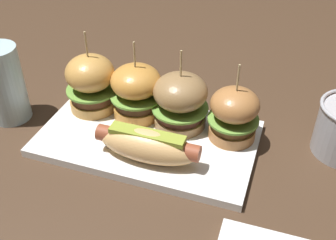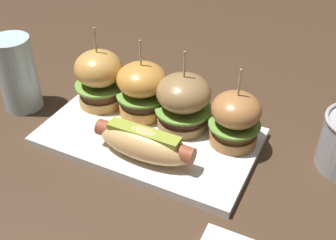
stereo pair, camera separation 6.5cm
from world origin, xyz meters
name	(u,v)px [view 1 (the left image)]	position (x,y,z in m)	size (l,w,h in m)	color
ground_plane	(148,142)	(0.00, 0.00, 0.00)	(3.00, 3.00, 0.00)	#422D1E
platter_main	(148,138)	(0.00, 0.00, 0.01)	(0.36, 0.20, 0.01)	white
hot_dog	(148,144)	(0.02, -0.05, 0.04)	(0.16, 0.06, 0.05)	#E0AC69
slider_far_left	(91,82)	(-0.12, 0.04, 0.07)	(0.09, 0.09, 0.15)	#CB9146
slider_center_left	(136,91)	(-0.04, 0.05, 0.06)	(0.09, 0.09, 0.14)	#C78638
slider_center_right	(180,100)	(0.04, 0.05, 0.06)	(0.10, 0.10, 0.14)	olive
slider_far_right	(234,114)	(0.13, 0.04, 0.06)	(0.08, 0.08, 0.13)	#AB6F3C
water_glass	(4,84)	(-0.26, -0.01, 0.07)	(0.07, 0.07, 0.14)	silver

